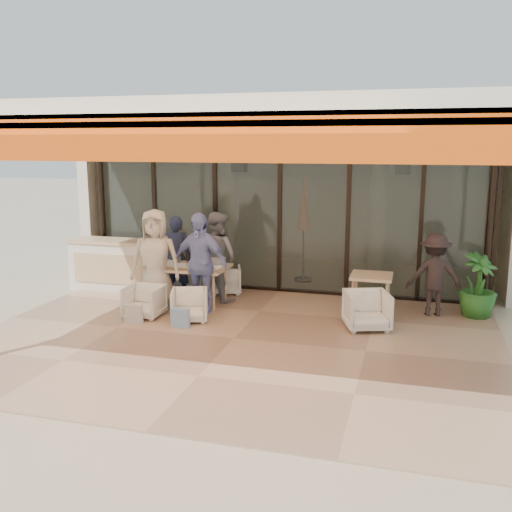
{
  "coord_description": "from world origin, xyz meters",
  "views": [
    {
      "loc": [
        2.58,
        -7.94,
        2.97
      ],
      "look_at": [
        0.1,
        0.9,
        1.15
      ],
      "focal_mm": 40.0,
      "sensor_mm": 36.0,
      "label": 1
    }
  ],
  "objects_px": {
    "chair_near_right": "(189,304)",
    "diner_periwinkle": "(200,264)",
    "chair_far_right": "(226,279)",
    "diner_cream": "(156,260)",
    "diner_navy": "(176,257)",
    "dining_table": "(187,269)",
    "potted_palm": "(478,286)",
    "chair_far_left": "(186,274)",
    "standing_woman": "(434,275)",
    "host_counter": "(115,264)",
    "side_chair": "(367,309)",
    "diner_grey": "(217,257)",
    "side_table": "(371,281)",
    "chair_near_left": "(144,300)"
  },
  "relations": [
    {
      "from": "diner_periwinkle",
      "to": "diner_cream",
      "type": "bearing_deg",
      "value": -170.49
    },
    {
      "from": "chair_far_left",
      "to": "standing_woman",
      "type": "relative_size",
      "value": 0.49
    },
    {
      "from": "dining_table",
      "to": "diner_navy",
      "type": "relative_size",
      "value": 0.93
    },
    {
      "from": "chair_near_left",
      "to": "side_chair",
      "type": "height_order",
      "value": "side_chair"
    },
    {
      "from": "diner_grey",
      "to": "diner_periwinkle",
      "type": "xyz_separation_m",
      "value": [
        0.0,
        -0.9,
        0.05
      ]
    },
    {
      "from": "chair_far_left",
      "to": "chair_far_right",
      "type": "height_order",
      "value": "chair_far_left"
    },
    {
      "from": "chair_far_right",
      "to": "diner_navy",
      "type": "xyz_separation_m",
      "value": [
        -0.84,
        -0.5,
        0.5
      ]
    },
    {
      "from": "side_table",
      "to": "standing_woman",
      "type": "relative_size",
      "value": 0.51
    },
    {
      "from": "potted_palm",
      "to": "chair_far_right",
      "type": "bearing_deg",
      "value": 175.71
    },
    {
      "from": "chair_far_right",
      "to": "diner_cream",
      "type": "xyz_separation_m",
      "value": [
        -0.84,
        -1.4,
        0.61
      ]
    },
    {
      "from": "chair_near_right",
      "to": "diner_cream",
      "type": "distance_m",
      "value": 1.15
    },
    {
      "from": "diner_navy",
      "to": "potted_palm",
      "type": "xyz_separation_m",
      "value": [
        5.54,
        0.15,
        -0.24
      ]
    },
    {
      "from": "dining_table",
      "to": "potted_palm",
      "type": "height_order",
      "value": "potted_palm"
    },
    {
      "from": "diner_cream",
      "to": "side_chair",
      "type": "height_order",
      "value": "diner_cream"
    },
    {
      "from": "chair_far_right",
      "to": "chair_near_left",
      "type": "height_order",
      "value": "chair_near_left"
    },
    {
      "from": "dining_table",
      "to": "standing_woman",
      "type": "bearing_deg",
      "value": 6.21
    },
    {
      "from": "chair_far_left",
      "to": "chair_near_right",
      "type": "bearing_deg",
      "value": 95.19
    },
    {
      "from": "chair_near_right",
      "to": "diner_periwinkle",
      "type": "xyz_separation_m",
      "value": [
        0.0,
        0.5,
        0.59
      ]
    },
    {
      "from": "chair_far_left",
      "to": "chair_far_right",
      "type": "distance_m",
      "value": 0.84
    },
    {
      "from": "chair_far_right",
      "to": "chair_near_right",
      "type": "distance_m",
      "value": 1.9
    },
    {
      "from": "diner_periwinkle",
      "to": "potted_palm",
      "type": "height_order",
      "value": "diner_periwinkle"
    },
    {
      "from": "chair_near_left",
      "to": "side_chair",
      "type": "relative_size",
      "value": 0.89
    },
    {
      "from": "chair_near_left",
      "to": "side_table",
      "type": "xyz_separation_m",
      "value": [
        3.76,
        1.13,
        0.33
      ]
    },
    {
      "from": "diner_grey",
      "to": "standing_woman",
      "type": "relative_size",
      "value": 1.17
    },
    {
      "from": "host_counter",
      "to": "chair_far_left",
      "type": "height_order",
      "value": "host_counter"
    },
    {
      "from": "chair_far_left",
      "to": "host_counter",
      "type": "bearing_deg",
      "value": -7.47
    },
    {
      "from": "side_table",
      "to": "potted_palm",
      "type": "distance_m",
      "value": 1.82
    },
    {
      "from": "diner_navy",
      "to": "potted_palm",
      "type": "height_order",
      "value": "diner_navy"
    },
    {
      "from": "chair_near_right",
      "to": "diner_navy",
      "type": "bearing_deg",
      "value": 101.9
    },
    {
      "from": "diner_grey",
      "to": "diner_periwinkle",
      "type": "height_order",
      "value": "diner_periwinkle"
    },
    {
      "from": "host_counter",
      "to": "diner_navy",
      "type": "relative_size",
      "value": 1.15
    },
    {
      "from": "side_table",
      "to": "potted_palm",
      "type": "relative_size",
      "value": 0.66
    },
    {
      "from": "side_table",
      "to": "diner_periwinkle",
      "type": "bearing_deg",
      "value": -167.93
    },
    {
      "from": "chair_near_left",
      "to": "diner_navy",
      "type": "height_order",
      "value": "diner_navy"
    },
    {
      "from": "chair_near_left",
      "to": "diner_navy",
      "type": "xyz_separation_m",
      "value": [
        0.0,
        1.4,
        0.49
      ]
    },
    {
      "from": "chair_far_left",
      "to": "side_table",
      "type": "xyz_separation_m",
      "value": [
        3.76,
        -0.77,
        0.28
      ]
    },
    {
      "from": "diner_navy",
      "to": "diner_cream",
      "type": "height_order",
      "value": "diner_cream"
    },
    {
      "from": "host_counter",
      "to": "side_chair",
      "type": "xyz_separation_m",
      "value": [
        5.22,
        -1.24,
        -0.18
      ]
    },
    {
      "from": "side_chair",
      "to": "diner_grey",
      "type": "bearing_deg",
      "value": 141.88
    },
    {
      "from": "chair_near_left",
      "to": "diner_cream",
      "type": "relative_size",
      "value": 0.34
    },
    {
      "from": "chair_far_left",
      "to": "diner_cream",
      "type": "relative_size",
      "value": 0.39
    },
    {
      "from": "standing_woman",
      "to": "side_chair",
      "type": "bearing_deg",
      "value": 36.4
    },
    {
      "from": "side_table",
      "to": "diner_navy",
      "type": "bearing_deg",
      "value": 175.82
    },
    {
      "from": "chair_far_right",
      "to": "diner_navy",
      "type": "distance_m",
      "value": 1.1
    },
    {
      "from": "diner_navy",
      "to": "side_chair",
      "type": "xyz_separation_m",
      "value": [
        3.76,
        -1.02,
        -0.46
      ]
    },
    {
      "from": "dining_table",
      "to": "potted_palm",
      "type": "bearing_deg",
      "value": 6.59
    },
    {
      "from": "diner_periwinkle",
      "to": "potted_palm",
      "type": "relative_size",
      "value": 1.59
    },
    {
      "from": "side_table",
      "to": "potted_palm",
      "type": "bearing_deg",
      "value": 13.42
    },
    {
      "from": "dining_table",
      "to": "diner_navy",
      "type": "bearing_deg",
      "value": 133.02
    },
    {
      "from": "chair_near_left",
      "to": "diner_navy",
      "type": "relative_size",
      "value": 0.39
    }
  ]
}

